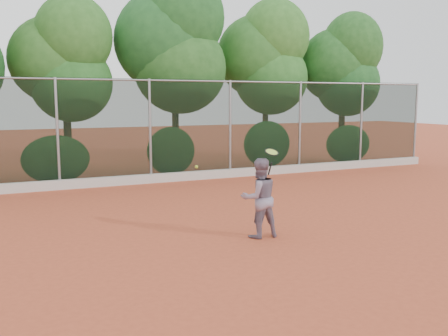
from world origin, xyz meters
name	(u,v)px	position (x,y,z in m)	size (l,w,h in m)	color
ground	(243,231)	(0.00, 0.00, 0.00)	(80.00, 80.00, 0.00)	#B7492B
concrete_curb	(153,178)	(0.00, 6.82, 0.15)	(24.00, 0.20, 0.30)	beige
tennis_player	(259,198)	(0.08, -0.56, 0.82)	(0.80, 0.62, 1.65)	slate
chainlink_fence	(150,128)	(0.00, 7.00, 1.86)	(24.09, 0.09, 3.50)	black
foliage_backdrop	(119,55)	(-0.55, 8.98, 4.40)	(23.70, 3.63, 7.55)	#402B18
tennis_racket	(272,154)	(0.32, -0.62, 1.73)	(0.30, 0.28, 0.56)	black
tennis_ball_in_flight	(196,167)	(-1.24, -0.41, 1.53)	(0.06, 0.06, 0.06)	#ABC92D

